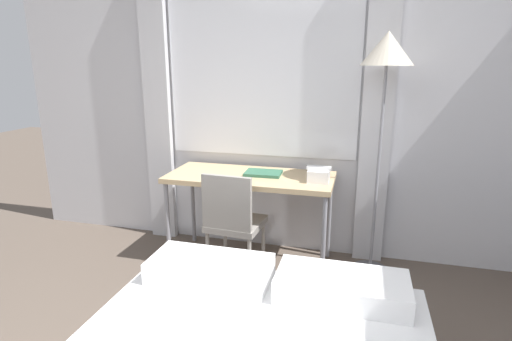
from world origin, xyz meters
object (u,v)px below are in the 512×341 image
at_px(desk_chair, 233,219).
at_px(standing_lamp, 386,70).
at_px(telephone, 319,175).
at_px(desk, 250,182).
at_px(book, 263,173).

xyz_separation_m(desk_chair, standing_lamp, (1.04, 0.33, 1.10)).
bearing_deg(standing_lamp, telephone, -167.20).
relative_size(desk_chair, standing_lamp, 0.46).
distance_m(standing_lamp, telephone, 0.89).
xyz_separation_m(desk, standing_lamp, (0.98, 0.05, 0.88)).
relative_size(standing_lamp, telephone, 10.15).
bearing_deg(desk, book, 20.00).
relative_size(desk, standing_lamp, 0.72).
bearing_deg(desk, telephone, -4.54).
height_order(desk, desk_chair, desk_chair).
bearing_deg(book, standing_lamp, 1.18).
bearing_deg(standing_lamp, desk, -176.85).
bearing_deg(telephone, book, 170.05).
xyz_separation_m(standing_lamp, book, (-0.88, -0.02, -0.81)).
distance_m(standing_lamp, book, 1.20).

